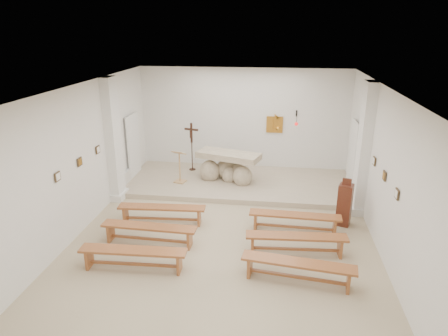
# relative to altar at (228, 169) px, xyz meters

# --- Properties ---
(ground) EXTENTS (7.00, 10.00, 0.00)m
(ground) POSITION_rel_altar_xyz_m (0.34, -3.49, -0.54)
(ground) COLOR #C8B590
(ground) RESTS_ON ground
(wall_left) EXTENTS (0.02, 10.00, 3.50)m
(wall_left) POSITION_rel_altar_xyz_m (-3.15, -3.49, 1.21)
(wall_left) COLOR silver
(wall_left) RESTS_ON ground
(wall_right) EXTENTS (0.02, 10.00, 3.50)m
(wall_right) POSITION_rel_altar_xyz_m (3.83, -3.49, 1.21)
(wall_right) COLOR silver
(wall_right) RESTS_ON ground
(wall_back) EXTENTS (7.00, 0.02, 3.50)m
(wall_back) POSITION_rel_altar_xyz_m (0.34, 1.50, 1.21)
(wall_back) COLOR silver
(wall_back) RESTS_ON ground
(ceiling) EXTENTS (7.00, 10.00, 0.02)m
(ceiling) POSITION_rel_altar_xyz_m (0.34, -3.49, 2.95)
(ceiling) COLOR silver
(ceiling) RESTS_ON wall_back
(sanctuary_platform) EXTENTS (6.98, 3.00, 0.15)m
(sanctuary_platform) POSITION_rel_altar_xyz_m (0.34, 0.01, -0.46)
(sanctuary_platform) COLOR #B9A68E
(sanctuary_platform) RESTS_ON ground
(pilaster_left) EXTENTS (0.26, 0.55, 3.50)m
(pilaster_left) POSITION_rel_altar_xyz_m (-3.03, -1.49, 1.21)
(pilaster_left) COLOR white
(pilaster_left) RESTS_ON ground
(pilaster_right) EXTENTS (0.26, 0.55, 3.50)m
(pilaster_right) POSITION_rel_altar_xyz_m (3.71, -1.49, 1.21)
(pilaster_right) COLOR white
(pilaster_right) RESTS_ON ground
(gold_wall_relief) EXTENTS (0.55, 0.04, 0.55)m
(gold_wall_relief) POSITION_rel_altar_xyz_m (1.39, 1.47, 1.11)
(gold_wall_relief) COLOR #C78A2E
(gold_wall_relief) RESTS_ON wall_back
(sanctuary_lamp) EXTENTS (0.11, 0.36, 0.44)m
(sanctuary_lamp) POSITION_rel_altar_xyz_m (2.09, 1.22, 1.27)
(sanctuary_lamp) COLOR black
(sanctuary_lamp) RESTS_ON wall_back
(station_frame_left_front) EXTENTS (0.03, 0.20, 0.20)m
(station_frame_left_front) POSITION_rel_altar_xyz_m (-3.13, -4.29, 1.18)
(station_frame_left_front) COLOR #43321D
(station_frame_left_front) RESTS_ON wall_left
(station_frame_left_mid) EXTENTS (0.03, 0.20, 0.20)m
(station_frame_left_mid) POSITION_rel_altar_xyz_m (-3.13, -3.29, 1.18)
(station_frame_left_mid) COLOR #43321D
(station_frame_left_mid) RESTS_ON wall_left
(station_frame_left_rear) EXTENTS (0.03, 0.20, 0.20)m
(station_frame_left_rear) POSITION_rel_altar_xyz_m (-3.13, -2.29, 1.18)
(station_frame_left_rear) COLOR #43321D
(station_frame_left_rear) RESTS_ON wall_left
(station_frame_right_front) EXTENTS (0.03, 0.20, 0.20)m
(station_frame_right_front) POSITION_rel_altar_xyz_m (3.81, -4.29, 1.18)
(station_frame_right_front) COLOR #43321D
(station_frame_right_front) RESTS_ON wall_right
(station_frame_right_mid) EXTENTS (0.03, 0.20, 0.20)m
(station_frame_right_mid) POSITION_rel_altar_xyz_m (3.81, -3.29, 1.18)
(station_frame_right_mid) COLOR #43321D
(station_frame_right_mid) RESTS_ON wall_right
(station_frame_right_rear) EXTENTS (0.03, 0.20, 0.20)m
(station_frame_right_rear) POSITION_rel_altar_xyz_m (3.81, -2.29, 1.18)
(station_frame_right_rear) COLOR #43321D
(station_frame_right_rear) RESTS_ON wall_right
(radiator_left) EXTENTS (0.10, 0.85, 0.52)m
(radiator_left) POSITION_rel_altar_xyz_m (-3.09, -0.79, -0.27)
(radiator_left) COLOR silver
(radiator_left) RESTS_ON ground
(radiator_right) EXTENTS (0.10, 0.85, 0.52)m
(radiator_right) POSITION_rel_altar_xyz_m (3.77, -0.79, -0.27)
(radiator_right) COLOR silver
(radiator_right) RESTS_ON ground
(altar) EXTENTS (2.09, 1.30, 1.01)m
(altar) POSITION_rel_altar_xyz_m (0.00, 0.00, 0.00)
(altar) COLOR beige
(altar) RESTS_ON sanctuary_platform
(lectern) EXTENTS (0.44, 0.40, 1.06)m
(lectern) POSITION_rel_altar_xyz_m (-1.46, -0.37, 0.14)
(lectern) COLOR tan
(lectern) RESTS_ON sanctuary_platform
(crucifix_stand) EXTENTS (0.49, 0.21, 1.62)m
(crucifix_stand) POSITION_rel_altar_xyz_m (-1.32, 0.81, 0.55)
(crucifix_stand) COLOR #331810
(crucifix_stand) RESTS_ON sanctuary_platform
(potted_plant) EXTENTS (0.49, 0.44, 0.51)m
(potted_plant) POSITION_rel_altar_xyz_m (0.21, 0.38, -0.13)
(potted_plant) COLOR #2B5722
(potted_plant) RESTS_ON sanctuary_platform
(donation_pedestal) EXTENTS (0.42, 0.42, 1.25)m
(donation_pedestal) POSITION_rel_altar_xyz_m (3.24, -2.29, 0.01)
(donation_pedestal) COLOR #532B17
(donation_pedestal) RESTS_ON ground
(bench_left_front) EXTENTS (2.22, 0.49, 0.47)m
(bench_left_front) POSITION_rel_altar_xyz_m (-1.32, -2.84, -0.19)
(bench_left_front) COLOR #AC6231
(bench_left_front) RESTS_ON ground
(bench_right_front) EXTENTS (2.21, 0.42, 0.47)m
(bench_right_front) POSITION_rel_altar_xyz_m (2.00, -2.84, -0.19)
(bench_right_front) COLOR #AC6231
(bench_right_front) RESTS_ON ground
(bench_left_second) EXTENTS (2.21, 0.43, 0.47)m
(bench_left_second) POSITION_rel_altar_xyz_m (-1.32, -3.88, -0.19)
(bench_left_second) COLOR #AC6231
(bench_left_second) RESTS_ON ground
(bench_right_second) EXTENTS (2.22, 0.49, 0.47)m
(bench_right_second) POSITION_rel_altar_xyz_m (2.00, -3.88, -0.19)
(bench_right_second) COLOR #AC6231
(bench_right_second) RESTS_ON ground
(bench_left_third) EXTENTS (2.21, 0.44, 0.47)m
(bench_left_third) POSITION_rel_altar_xyz_m (-1.32, -4.92, -0.19)
(bench_left_third) COLOR #AC6231
(bench_left_third) RESTS_ON ground
(bench_right_third) EXTENTS (2.23, 0.63, 0.47)m
(bench_right_third) POSITION_rel_altar_xyz_m (2.00, -4.92, -0.19)
(bench_right_third) COLOR #AC6231
(bench_right_third) RESTS_ON ground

